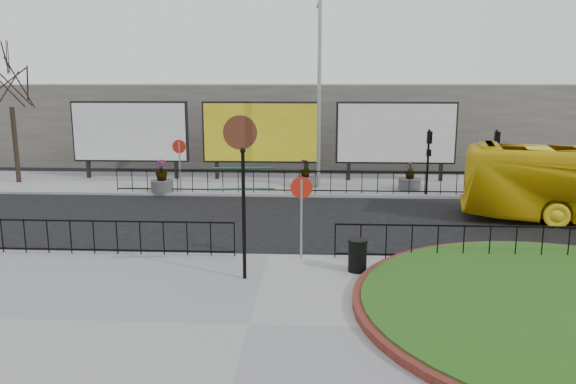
# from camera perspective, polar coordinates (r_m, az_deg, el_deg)

# --- Properties ---
(ground) EXTENTS (90.00, 90.00, 0.00)m
(ground) POSITION_cam_1_polar(r_m,az_deg,el_deg) (17.23, -1.97, -6.70)
(ground) COLOR black
(ground) RESTS_ON ground
(pavement_near) EXTENTS (30.00, 10.00, 0.12)m
(pavement_near) POSITION_cam_1_polar(r_m,az_deg,el_deg) (12.58, -4.00, -13.51)
(pavement_near) COLOR gray
(pavement_near) RESTS_ON ground
(pavement_far) EXTENTS (44.00, 6.00, 0.12)m
(pavement_far) POSITION_cam_1_polar(r_m,az_deg,el_deg) (28.84, 0.10, 0.82)
(pavement_far) COLOR gray
(pavement_far) RESTS_ON ground
(railing_near_left) EXTENTS (10.00, 0.10, 1.10)m
(railing_near_left) POSITION_cam_1_polar(r_m,az_deg,el_deg) (18.28, -21.21, -4.24)
(railing_near_left) COLOR black
(railing_near_left) RESTS_ON pavement_near
(railing_near_right) EXTENTS (9.00, 0.10, 1.10)m
(railing_near_right) POSITION_cam_1_polar(r_m,az_deg,el_deg) (17.43, 19.81, -4.88)
(railing_near_right) COLOR black
(railing_near_right) RESTS_ON pavement_near
(railing_far) EXTENTS (18.00, 0.10, 1.10)m
(railing_far) POSITION_cam_1_polar(r_m,az_deg,el_deg) (26.05, 1.99, 1.03)
(railing_far) COLOR black
(railing_far) RESTS_ON pavement_far
(speed_sign_far) EXTENTS (0.64, 0.07, 2.47)m
(speed_sign_far) POSITION_cam_1_polar(r_m,az_deg,el_deg) (26.74, -10.98, 3.80)
(speed_sign_far) COLOR gray
(speed_sign_far) RESTS_ON pavement_far
(speed_sign_near) EXTENTS (0.64, 0.07, 2.47)m
(speed_sign_near) POSITION_cam_1_polar(r_m,az_deg,el_deg) (16.29, 1.37, -0.78)
(speed_sign_near) COLOR gray
(speed_sign_near) RESTS_ON pavement_near
(billboard_left) EXTENTS (6.20, 0.31, 4.10)m
(billboard_left) POSITION_cam_1_polar(r_m,az_deg,el_deg) (31.06, -15.75, 5.88)
(billboard_left) COLOR black
(billboard_left) RESTS_ON pavement_far
(billboard_mid) EXTENTS (6.20, 0.31, 4.10)m
(billboard_mid) POSITION_cam_1_polar(r_m,az_deg,el_deg) (29.57, -2.72, 6.04)
(billboard_mid) COLOR black
(billboard_mid) RESTS_ON pavement_far
(billboard_right) EXTENTS (6.20, 0.31, 4.10)m
(billboard_right) POSITION_cam_1_polar(r_m,az_deg,el_deg) (29.70, 10.91, 5.87)
(billboard_right) COLOR black
(billboard_right) RESTS_ON pavement_far
(lamp_post) EXTENTS (0.74, 0.18, 9.23)m
(lamp_post) POSITION_cam_1_polar(r_m,az_deg,el_deg) (27.32, 3.20, 10.27)
(lamp_post) COLOR gray
(lamp_post) RESTS_ON pavement_far
(signal_pole_a) EXTENTS (0.22, 0.26, 3.00)m
(signal_pole_a) POSITION_cam_1_polar(r_m,az_deg,el_deg) (26.35, 14.09, 3.96)
(signal_pole_a) COLOR black
(signal_pole_a) RESTS_ON pavement_far
(signal_pole_b) EXTENTS (0.22, 0.26, 3.00)m
(signal_pole_b) POSITION_cam_1_polar(r_m,az_deg,el_deg) (27.08, 20.34, 3.78)
(signal_pole_b) COLOR black
(signal_pole_b) RESTS_ON pavement_far
(tree_left) EXTENTS (2.00, 2.00, 7.00)m
(tree_left) POSITION_cam_1_polar(r_m,az_deg,el_deg) (31.87, -26.19, 7.12)
(tree_left) COLOR #2D2119
(tree_left) RESTS_ON pavement_far
(building_backdrop) EXTENTS (40.00, 10.00, 5.00)m
(building_backdrop) POSITION_cam_1_polar(r_m,az_deg,el_deg) (38.45, 0.87, 7.14)
(building_backdrop) COLOR slate
(building_backdrop) RESTS_ON ground
(fingerpost_sign) EXTENTS (1.65, 0.43, 3.51)m
(fingerpost_sign) POSITION_cam_1_polar(r_m,az_deg,el_deg) (14.64, -4.54, -0.91)
(fingerpost_sign) COLOR black
(fingerpost_sign) RESTS_ON pavement_near
(litter_bin) EXTENTS (0.55, 0.55, 0.91)m
(litter_bin) POSITION_cam_1_polar(r_m,az_deg,el_deg) (15.70, 7.07, -6.39)
(litter_bin) COLOR black
(litter_bin) RESTS_ON pavement_near
(planter_a) EXTENTS (1.04, 1.04, 1.51)m
(planter_a) POSITION_cam_1_polar(r_m,az_deg,el_deg) (27.16, -12.70, 1.12)
(planter_a) COLOR #4C4C4F
(planter_a) RESTS_ON pavement_far
(planter_b) EXTENTS (0.93, 0.93, 1.37)m
(planter_b) POSITION_cam_1_polar(r_m,az_deg,el_deg) (27.73, 1.76, 1.52)
(planter_b) COLOR #4C4C4F
(planter_b) RESTS_ON pavement_far
(planter_c) EXTENTS (1.06, 1.06, 1.40)m
(planter_c) POSITION_cam_1_polar(r_m,az_deg,el_deg) (27.55, 12.25, 1.12)
(planter_c) COLOR #4C4C4F
(planter_c) RESTS_ON pavement_far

